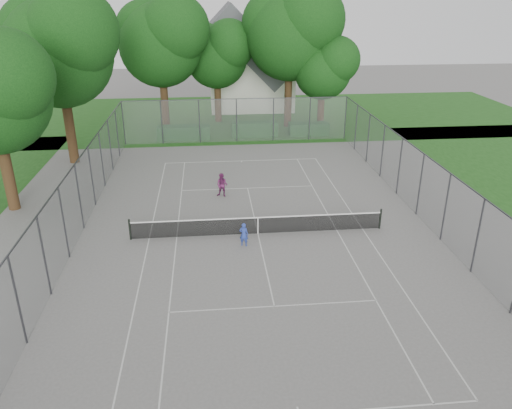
{
  "coord_description": "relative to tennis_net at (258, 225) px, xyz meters",
  "views": [
    {
      "loc": [
        -2.33,
        -22.69,
        11.45
      ],
      "look_at": [
        0.0,
        1.0,
        1.2
      ],
      "focal_mm": 35.0,
      "sensor_mm": 36.0,
      "label": 1
    }
  ],
  "objects": [
    {
      "name": "house",
      "position": [
        2.29,
        29.76,
        3.68
      ],
      "size": [
        8.37,
        6.49,
        10.42
      ],
      "color": "white",
      "rests_on": "ground"
    },
    {
      "name": "hedge_left",
      "position": [
        -4.36,
        18.22,
        0.03
      ],
      "size": [
        4.35,
        1.31,
        1.09
      ],
      "primitive_type": "cube",
      "color": "#154318",
      "rests_on": "ground"
    },
    {
      "name": "grass_far",
      "position": [
        0.0,
        26.0,
        -0.51
      ],
      "size": [
        60.0,
        20.0,
        0.0
      ],
      "primitive_type": "cube",
      "color": "#1B4B15",
      "rests_on": "ground"
    },
    {
      "name": "woman_player",
      "position": [
        -1.62,
        5.24,
        0.21
      ],
      "size": [
        0.86,
        0.78,
        1.45
      ],
      "primitive_type": "imported",
      "rotation": [
        0.0,
        0.0,
        -0.4
      ],
      "color": "#6D2458",
      "rests_on": "ground"
    },
    {
      "name": "hedge_right",
      "position": [
        6.27,
        18.57,
        -0.0
      ],
      "size": [
        3.39,
        1.24,
        1.02
      ],
      "primitive_type": "cube",
      "color": "#154318",
      "rests_on": "ground"
    },
    {
      "name": "girl_player",
      "position": [
        -0.81,
        -1.2,
        0.09
      ],
      "size": [
        0.5,
        0.4,
        1.2
      ],
      "primitive_type": "imported",
      "rotation": [
        0.0,
        0.0,
        2.85
      ],
      "color": "#2D43AA",
      "rests_on": "ground"
    },
    {
      "name": "ground",
      "position": [
        0.0,
        0.0,
        -0.51
      ],
      "size": [
        120.0,
        120.0,
        0.0
      ],
      "primitive_type": "plane",
      "color": "slate",
      "rests_on": "ground"
    },
    {
      "name": "tree_side_back",
      "position": [
        -11.93,
        12.74,
        7.68
      ],
      "size": [
        8.29,
        7.57,
        11.91
      ],
      "color": "#382414",
      "rests_on": "ground"
    },
    {
      "name": "court_markings",
      "position": [
        0.0,
        0.0,
        -0.5
      ],
      "size": [
        11.03,
        23.83,
        0.01
      ],
      "color": "beige",
      "rests_on": "ground"
    },
    {
      "name": "tennis_net",
      "position": [
        0.0,
        0.0,
        0.0
      ],
      "size": [
        12.87,
        0.1,
        1.1
      ],
      "color": "black",
      "rests_on": "ground"
    },
    {
      "name": "tree_far_midright",
      "position": [
        5.04,
        21.6,
        7.83
      ],
      "size": [
        8.45,
        7.71,
        12.14
      ],
      "color": "#382414",
      "rests_on": "ground"
    },
    {
      "name": "tree_far_left",
      "position": [
        -5.89,
        21.04,
        7.3
      ],
      "size": [
        7.91,
        7.22,
        11.37
      ],
      "color": "#382414",
      "rests_on": "ground"
    },
    {
      "name": "tree_far_right",
      "position": [
        7.67,
        20.01,
        5.02
      ],
      "size": [
        5.61,
        5.12,
        8.06
      ],
      "color": "#382414",
      "rests_on": "ground"
    },
    {
      "name": "perimeter_fence",
      "position": [
        0.0,
        0.0,
        1.3
      ],
      "size": [
        18.08,
        34.08,
        3.52
      ],
      "color": "#38383D",
      "rests_on": "ground"
    },
    {
      "name": "hedge_mid",
      "position": [
        1.6,
        18.51,
        0.1
      ],
      "size": [
        3.86,
        1.1,
        1.21
      ],
      "primitive_type": "cube",
      "color": "#154318",
      "rests_on": "ground"
    },
    {
      "name": "tree_far_midleft",
      "position": [
        -1.23,
        23.99,
        5.84
      ],
      "size": [
        6.43,
        5.87,
        9.25
      ],
      "color": "#382414",
      "rests_on": "ground"
    }
  ]
}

